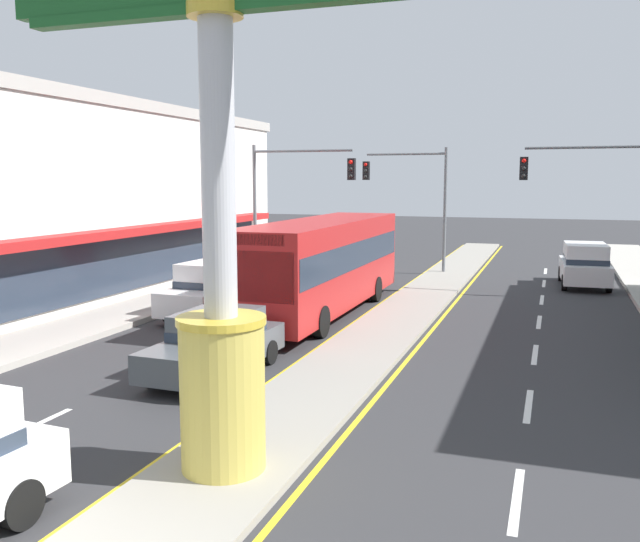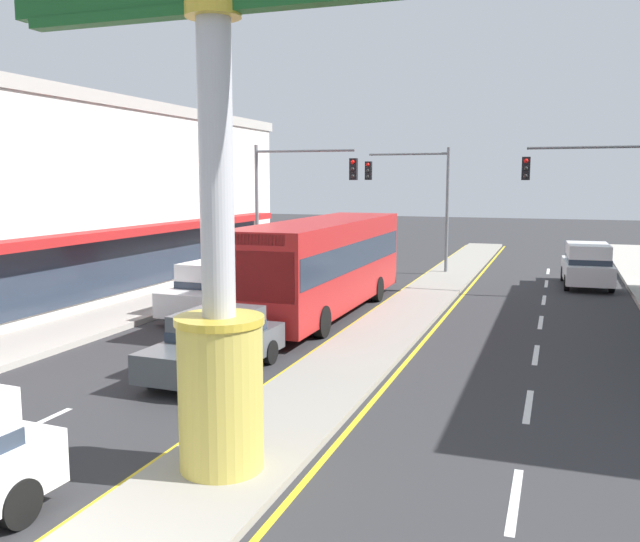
{
  "view_description": "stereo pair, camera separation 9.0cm",
  "coord_description": "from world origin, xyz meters",
  "views": [
    {
      "loc": [
        4.79,
        -5.03,
        4.67
      ],
      "look_at": [
        -0.21,
        9.36,
        2.6
      ],
      "focal_mm": 38.06,
      "sensor_mm": 36.0,
      "label": 1
    },
    {
      "loc": [
        4.87,
        -5.0,
        4.67
      ],
      "look_at": [
        -0.21,
        9.36,
        2.6
      ],
      "focal_mm": 38.06,
      "sensor_mm": 36.0,
      "label": 2
    }
  ],
  "objects": [
    {
      "name": "storefront_left",
      "position": [
        -14.59,
        17.1,
        3.86
      ],
      "size": [
        9.43,
        25.8,
        7.72
      ],
      "color": "silver",
      "rests_on": "ground"
    },
    {
      "name": "traffic_light_left_side",
      "position": [
        -6.37,
        23.09,
        4.25
      ],
      "size": [
        4.86,
        0.46,
        6.2
      ],
      "color": "slate",
      "rests_on": "ground"
    },
    {
      "name": "lane_markings",
      "position": [
        0.0,
        16.65,
        0.0
      ],
      "size": [
        9.01,
        52.0,
        0.01
      ],
      "color": "silver",
      "rests_on": "ground"
    },
    {
      "name": "bus_far_right_lane",
      "position": [
        -2.78,
        17.03,
        1.87
      ],
      "size": [
        2.61,
        11.21,
        3.26
      ],
      "color": "#B21E1E",
      "rests_on": "ground"
    },
    {
      "name": "median_strip",
      "position": [
        0.0,
        18.0,
        0.07
      ],
      "size": [
        2.27,
        52.0,
        0.14
      ],
      "primitive_type": "cube",
      "color": "gray",
      "rests_on": "ground"
    },
    {
      "name": "suv_near_left_lane",
      "position": [
        6.09,
        26.46,
        0.98
      ],
      "size": [
        2.12,
        4.68,
        1.9
      ],
      "color": "white",
      "rests_on": "ground"
    },
    {
      "name": "sedan_kerb_right",
      "position": [
        -2.78,
        9.13,
        0.79
      ],
      "size": [
        1.94,
        4.35,
        1.53
      ],
      "color": "#4C5156",
      "rests_on": "ground"
    },
    {
      "name": "traffic_light_median_far",
      "position": [
        -1.83,
        28.31,
        4.19
      ],
      "size": [
        4.2,
        0.46,
        6.2
      ],
      "color": "slate",
      "rests_on": "ground"
    },
    {
      "name": "traffic_light_right_side",
      "position": [
        6.37,
        23.56,
        4.25
      ],
      "size": [
        4.86,
        0.46,
        6.2
      ],
      "color": "slate",
      "rests_on": "ground"
    },
    {
      "name": "suv_near_right_lane",
      "position": [
        -6.08,
        15.41,
        0.98
      ],
      "size": [
        2.15,
        4.69,
        1.9
      ],
      "color": "white",
      "rests_on": "ground"
    },
    {
      "name": "sidewalk_left",
      "position": [
        -9.01,
        16.0,
        0.09
      ],
      "size": [
        2.56,
        60.0,
        0.18
      ],
      "primitive_type": "cube",
      "color": "#ADA89E",
      "rests_on": "ground"
    },
    {
      "name": "district_sign",
      "position": [
        -0.0,
        4.11,
        4.25
      ],
      "size": [
        6.98,
        1.39,
        8.61
      ],
      "color": "gold",
      "rests_on": "median_strip"
    }
  ]
}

